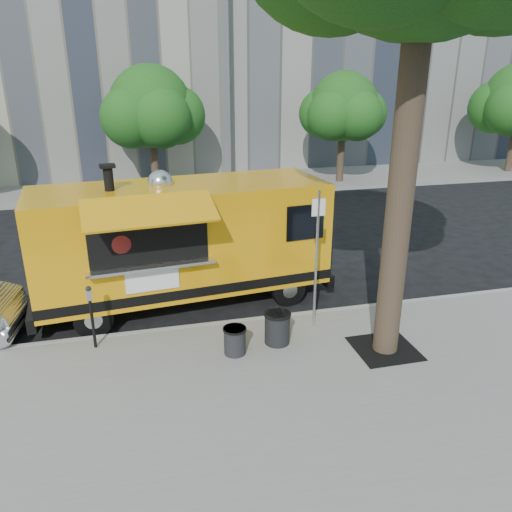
{
  "coord_description": "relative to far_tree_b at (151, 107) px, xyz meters",
  "views": [
    {
      "loc": [
        -1.96,
        -10.59,
        5.37
      ],
      "look_at": [
        0.65,
        0.0,
        1.28
      ],
      "focal_mm": 35.0,
      "sensor_mm": 36.0,
      "label": 1
    }
  ],
  "objects": [
    {
      "name": "tree_well",
      "position": [
        3.6,
        -15.5,
        -3.68
      ],
      "size": [
        1.2,
        1.2,
        0.02
      ],
      "primitive_type": "cube",
      "color": "black",
      "rests_on": "sidewalk"
    },
    {
      "name": "trash_bin_left",
      "position": [
        0.67,
        -14.94,
        -3.39
      ],
      "size": [
        0.46,
        0.46,
        0.55
      ],
      "color": "black",
      "rests_on": "sidewalk"
    },
    {
      "name": "parking_meter",
      "position": [
        -2.0,
        -14.05,
        -2.85
      ],
      "size": [
        0.11,
        0.11,
        1.33
      ],
      "color": "black",
      "rests_on": "sidewalk"
    },
    {
      "name": "far_tree_c",
      "position": [
        9.0,
        -0.3,
        -0.12
      ],
      "size": [
        3.24,
        3.24,
        5.21
      ],
      "color": "#33261C",
      "rests_on": "far_sidewalk"
    },
    {
      "name": "curb",
      "position": [
        1.0,
        -13.63,
        -3.76
      ],
      "size": [
        60.0,
        0.14,
        0.16
      ],
      "primitive_type": "cube",
      "color": "#999993",
      "rests_on": "ground"
    },
    {
      "name": "sidewalk",
      "position": [
        1.0,
        -16.7,
        -3.76
      ],
      "size": [
        60.0,
        6.0,
        0.15
      ],
      "primitive_type": "cube",
      "color": "gray",
      "rests_on": "ground"
    },
    {
      "name": "sign_post",
      "position": [
        2.55,
        -14.25,
        -1.98
      ],
      "size": [
        0.28,
        0.06,
        3.0
      ],
      "color": "silver",
      "rests_on": "sidewalk"
    },
    {
      "name": "far_tree_b",
      "position": [
        0.0,
        0.0,
        0.0
      ],
      "size": [
        3.6,
        3.6,
        5.5
      ],
      "color": "#33261C",
      "rests_on": "far_sidewalk"
    },
    {
      "name": "far_sidewalk",
      "position": [
        1.0,
        0.8,
        -3.76
      ],
      "size": [
        60.0,
        5.0,
        0.15
      ],
      "primitive_type": "cube",
      "color": "gray",
      "rests_on": "ground"
    },
    {
      "name": "ground",
      "position": [
        1.0,
        -12.7,
        -3.83
      ],
      "size": [
        120.0,
        120.0,
        0.0
      ],
      "primitive_type": "plane",
      "color": "black",
      "rests_on": "ground"
    },
    {
      "name": "trash_bin_right",
      "position": [
        1.59,
        -14.74,
        -3.33
      ],
      "size": [
        0.56,
        0.56,
        0.67
      ],
      "color": "black",
      "rests_on": "sidewalk"
    },
    {
      "name": "food_truck",
      "position": [
        -0.0,
        -12.13,
        -2.21
      ],
      "size": [
        7.18,
        3.78,
        3.46
      ],
      "rotation": [
        0.0,
        0.0,
        0.1
      ],
      "color": "orange",
      "rests_on": "ground"
    }
  ]
}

